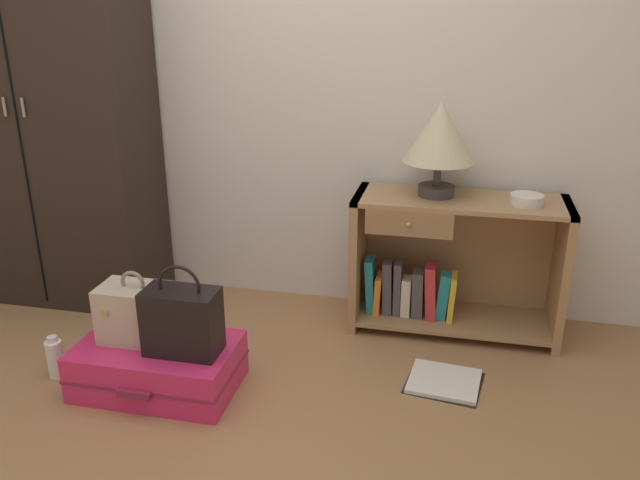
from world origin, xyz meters
The scene contains 11 objects.
ground_plane centered at (0.00, 0.00, 0.00)m, with size 9.00×9.00×0.00m, color #9E7047.
back_wall centered at (0.00, 1.50, 1.30)m, with size 6.40×0.10×2.60m, color silver.
wardrobe centered at (-1.19, 1.20, 1.07)m, with size 1.03×0.47×2.13m.
bookshelf centered at (0.86, 1.25, 0.33)m, with size 1.00×0.38×0.68m.
table_lamp centered at (0.78, 1.26, 0.96)m, with size 0.33×0.33×0.44m.
bowl centered at (1.19, 1.21, 0.70)m, with size 0.15×0.15×0.05m, color silver.
suitcase_large centered at (-0.29, 0.43, 0.10)m, with size 0.66×0.43×0.20m.
train_case centered at (-0.38, 0.47, 0.33)m, with size 0.29×0.20×0.31m.
handbag centered at (-0.15, 0.41, 0.35)m, with size 0.30×0.16×0.38m.
bottle centered at (-0.77, 0.42, 0.09)m, with size 0.07×0.07×0.19m.
open_book_on_floor centered at (0.89, 0.72, 0.01)m, with size 0.35×0.32×0.02m.
Camera 1 is at (0.88, -1.70, 1.56)m, focal length 36.14 mm.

